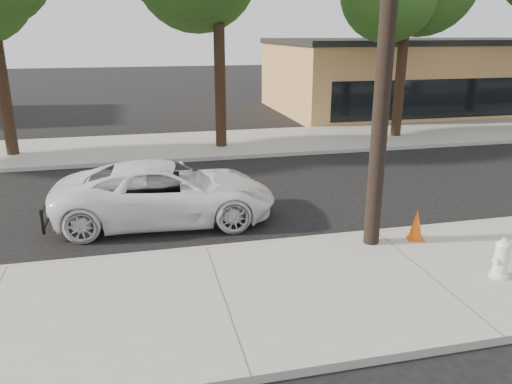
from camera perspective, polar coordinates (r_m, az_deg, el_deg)
ground at (r=12.96m, az=-6.95°, el=-3.14°), size 120.00×120.00×0.00m
near_sidewalk at (r=9.07m, az=-3.72°, el=-12.25°), size 90.00×4.40×0.15m
far_sidewalk at (r=21.08m, az=-9.68°, el=5.18°), size 90.00×5.00×0.15m
curb_near at (r=11.01m, az=-5.68°, el=-6.61°), size 90.00×0.12×0.16m
building_main at (r=33.03m, az=18.64°, el=12.44°), size 18.00×10.00×4.00m
utility_pole at (r=10.53m, az=14.78°, el=17.74°), size 1.40×0.34×9.00m
police_cruiser at (r=12.76m, az=-10.21°, el=-0.03°), size 5.61×2.87×1.52m
fire_hydrant at (r=10.60m, az=26.24°, el=-6.91°), size 0.40×0.36×0.75m
traffic_cone at (r=11.77m, az=17.84°, el=-3.58°), size 0.43×0.43×0.71m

